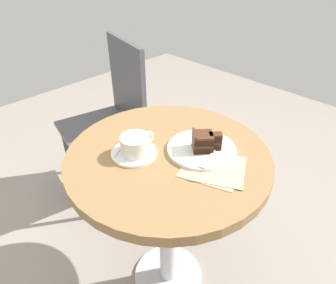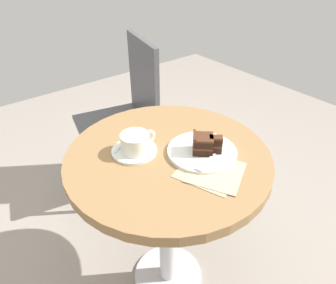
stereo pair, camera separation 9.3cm
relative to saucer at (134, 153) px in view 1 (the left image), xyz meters
name	(u,v)px [view 1 (the left image)]	position (x,y,z in m)	size (l,w,h in m)	color
ground_plane	(168,277)	(0.08, -0.07, -0.69)	(4.40, 4.40, 0.01)	gray
cafe_table	(168,182)	(0.08, -0.07, -0.13)	(0.65, 0.65, 0.69)	olive
saucer	(134,153)	(0.00, 0.00, 0.00)	(0.15, 0.15, 0.01)	silver
coffee_cup	(136,144)	(0.00, -0.01, 0.04)	(0.12, 0.09, 0.06)	silver
teaspoon	(123,145)	(0.00, 0.05, 0.01)	(0.10, 0.06, 0.00)	silver
cake_plate	(201,149)	(0.16, -0.14, 0.00)	(0.22, 0.22, 0.01)	silver
cake_slice	(204,141)	(0.16, -0.15, 0.04)	(0.09, 0.09, 0.06)	black
fork	(210,157)	(0.14, -0.19, 0.01)	(0.15, 0.06, 0.00)	silver
napkin	(215,168)	(0.12, -0.22, 0.00)	(0.22, 0.23, 0.00)	tan
cafe_chair	(114,111)	(0.32, 0.56, -0.19)	(0.46, 0.46, 0.86)	#4C4C51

